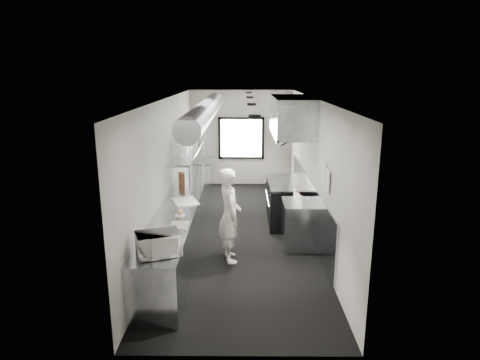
{
  "coord_description": "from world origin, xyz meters",
  "views": [
    {
      "loc": [
        0.05,
        -8.37,
        3.33
      ],
      "look_at": [
        -0.01,
        -0.2,
        1.21
      ],
      "focal_mm": 31.5,
      "sensor_mm": 36.0,
      "label": 1
    }
  ],
  "objects_px": {
    "microwave": "(158,244)",
    "line_cook": "(230,215)",
    "plate_stack_a": "(183,150)",
    "cutting_board": "(185,201)",
    "squeeze_bottle_d": "(296,197)",
    "squeeze_bottle_e": "(295,192)",
    "squeeze_bottle_c": "(298,198)",
    "plate_stack_c": "(188,144)",
    "plate_stack_d": "(193,138)",
    "deli_tub_b": "(155,233)",
    "knife_block": "(182,179)",
    "squeeze_bottle_a": "(302,202)",
    "small_plate": "(180,215)",
    "range": "(286,202)",
    "far_work_table": "(201,176)",
    "deli_tub_a": "(156,232)",
    "plate_stack_b": "(186,147)",
    "exhaust_hood": "(292,116)",
    "prep_counter": "(182,221)",
    "bottle_station": "(299,224)",
    "pass_shelf": "(188,153)",
    "squeeze_bottle_b": "(299,200)"
  },
  "relations": [
    {
      "from": "small_plate",
      "to": "cutting_board",
      "type": "height_order",
      "value": "cutting_board"
    },
    {
      "from": "deli_tub_a",
      "to": "squeeze_bottle_b",
      "type": "xyz_separation_m",
      "value": [
        2.39,
        1.5,
        0.04
      ]
    },
    {
      "from": "deli_tub_b",
      "to": "squeeze_bottle_c",
      "type": "height_order",
      "value": "squeeze_bottle_c"
    },
    {
      "from": "small_plate",
      "to": "plate_stack_d",
      "type": "height_order",
      "value": "plate_stack_d"
    },
    {
      "from": "prep_counter",
      "to": "squeeze_bottle_b",
      "type": "bearing_deg",
      "value": -8.92
    },
    {
      "from": "range",
      "to": "deli_tub_b",
      "type": "height_order",
      "value": "deli_tub_b"
    },
    {
      "from": "microwave",
      "to": "plate_stack_c",
      "type": "xyz_separation_m",
      "value": [
        -0.1,
        4.19,
        0.66
      ]
    },
    {
      "from": "squeeze_bottle_a",
      "to": "deli_tub_a",
      "type": "bearing_deg",
      "value": -150.01
    },
    {
      "from": "prep_counter",
      "to": "deli_tub_a",
      "type": "relative_size",
      "value": 41.72
    },
    {
      "from": "range",
      "to": "bottle_station",
      "type": "relative_size",
      "value": 1.78
    },
    {
      "from": "bottle_station",
      "to": "deli_tub_a",
      "type": "distance_m",
      "value": 2.98
    },
    {
      "from": "squeeze_bottle_a",
      "to": "cutting_board",
      "type": "bearing_deg",
      "value": 172.8
    },
    {
      "from": "prep_counter",
      "to": "plate_stack_d",
      "type": "xyz_separation_m",
      "value": [
        -0.03,
        2.33,
        1.29
      ]
    },
    {
      "from": "squeeze_bottle_c",
      "to": "plate_stack_a",
      "type": "bearing_deg",
      "value": 154.94
    },
    {
      "from": "deli_tub_a",
      "to": "deli_tub_b",
      "type": "xyz_separation_m",
      "value": [
        -0.0,
        -0.06,
        -0.01
      ]
    },
    {
      "from": "line_cook",
      "to": "plate_stack_b",
      "type": "height_order",
      "value": "plate_stack_b"
    },
    {
      "from": "pass_shelf",
      "to": "microwave",
      "type": "relative_size",
      "value": 5.6
    },
    {
      "from": "range",
      "to": "far_work_table",
      "type": "xyz_separation_m",
      "value": [
        -2.19,
        2.5,
        -0.02
      ]
    },
    {
      "from": "bottle_station",
      "to": "squeeze_bottle_a",
      "type": "bearing_deg",
      "value": -92.56
    },
    {
      "from": "squeeze_bottle_a",
      "to": "exhaust_hood",
      "type": "bearing_deg",
      "value": 91.44
    },
    {
      "from": "line_cook",
      "to": "cutting_board",
      "type": "distance_m",
      "value": 1.07
    },
    {
      "from": "far_work_table",
      "to": "cutting_board",
      "type": "height_order",
      "value": "cutting_board"
    },
    {
      "from": "exhaust_hood",
      "to": "plate_stack_a",
      "type": "distance_m",
      "value": 2.44
    },
    {
      "from": "exhaust_hood",
      "to": "squeeze_bottle_c",
      "type": "height_order",
      "value": "exhaust_hood"
    },
    {
      "from": "line_cook",
      "to": "plate_stack_d",
      "type": "bearing_deg",
      "value": 5.93
    },
    {
      "from": "plate_stack_d",
      "to": "squeeze_bottle_c",
      "type": "height_order",
      "value": "plate_stack_d"
    },
    {
      "from": "deli_tub_a",
      "to": "plate_stack_b",
      "type": "distance_m",
      "value": 3.06
    },
    {
      "from": "small_plate",
      "to": "plate_stack_c",
      "type": "relative_size",
      "value": 0.55
    },
    {
      "from": "plate_stack_a",
      "to": "cutting_board",
      "type": "bearing_deg",
      "value": -80.79
    },
    {
      "from": "plate_stack_b",
      "to": "microwave",
      "type": "bearing_deg",
      "value": -88.63
    },
    {
      "from": "far_work_table",
      "to": "plate_stack_d",
      "type": "height_order",
      "value": "plate_stack_d"
    },
    {
      "from": "squeeze_bottle_d",
      "to": "squeeze_bottle_e",
      "type": "relative_size",
      "value": 0.83
    },
    {
      "from": "deli_tub_b",
      "to": "knife_block",
      "type": "height_order",
      "value": "knife_block"
    },
    {
      "from": "far_work_table",
      "to": "knife_block",
      "type": "distance_m",
      "value": 2.67
    },
    {
      "from": "plate_stack_c",
      "to": "plate_stack_d",
      "type": "xyz_separation_m",
      "value": [
        0.03,
        0.72,
        0.02
      ]
    },
    {
      "from": "squeeze_bottle_b",
      "to": "squeeze_bottle_c",
      "type": "distance_m",
      "value": 0.15
    },
    {
      "from": "squeeze_bottle_a",
      "to": "small_plate",
      "type": "bearing_deg",
      "value": -166.7
    },
    {
      "from": "cutting_board",
      "to": "squeeze_bottle_c",
      "type": "xyz_separation_m",
      "value": [
        2.15,
        -0.02,
        0.08
      ]
    },
    {
      "from": "far_work_table",
      "to": "line_cook",
      "type": "bearing_deg",
      "value": -77.89
    },
    {
      "from": "range",
      "to": "squeeze_bottle_c",
      "type": "height_order",
      "value": "squeeze_bottle_c"
    },
    {
      "from": "microwave",
      "to": "line_cook",
      "type": "bearing_deg",
      "value": 40.79
    },
    {
      "from": "squeeze_bottle_d",
      "to": "squeeze_bottle_e",
      "type": "bearing_deg",
      "value": 87.77
    },
    {
      "from": "small_plate",
      "to": "squeeze_bottle_a",
      "type": "bearing_deg",
      "value": 13.3
    },
    {
      "from": "microwave",
      "to": "squeeze_bottle_c",
      "type": "relative_size",
      "value": 2.93
    },
    {
      "from": "bottle_station",
      "to": "deli_tub_b",
      "type": "distance_m",
      "value": 3.02
    },
    {
      "from": "exhaust_hood",
      "to": "squeeze_bottle_c",
      "type": "distance_m",
      "value": 1.98
    },
    {
      "from": "plate_stack_b",
      "to": "plate_stack_a",
      "type": "bearing_deg",
      "value": -99.91
    },
    {
      "from": "range",
      "to": "microwave",
      "type": "relative_size",
      "value": 2.99
    },
    {
      "from": "deli_tub_a",
      "to": "plate_stack_c",
      "type": "xyz_separation_m",
      "value": [
        0.08,
        3.47,
        0.77
      ]
    },
    {
      "from": "bottle_station",
      "to": "squeeze_bottle_a",
      "type": "xyz_separation_m",
      "value": [
        -0.01,
        -0.26,
        0.55
      ]
    }
  ]
}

